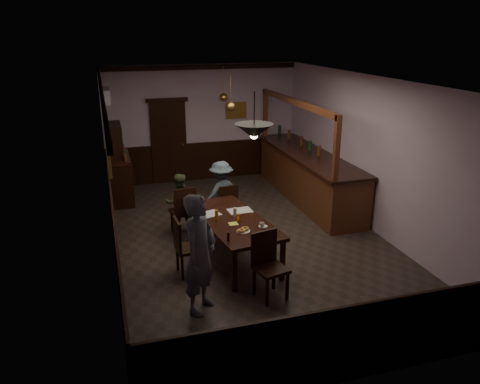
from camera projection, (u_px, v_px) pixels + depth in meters
name	position (u px, v px, depth m)	size (l,w,h in m)	color
room	(249.00, 164.00, 8.52)	(5.01, 8.01, 3.01)	#2D2621
dining_table	(232.00, 222.00, 8.03)	(1.31, 2.32, 0.75)	black
chair_far_left	(184.00, 209.00, 8.98)	(0.50, 0.50, 1.01)	black
chair_far_right	(227.00, 204.00, 9.36)	(0.45, 0.45, 0.93)	black
chair_near	(268.00, 262.00, 6.94)	(0.53, 0.53, 1.02)	black
chair_side	(185.00, 244.00, 7.54)	(0.45, 0.45, 0.98)	black
person_standing	(200.00, 254.00, 6.48)	(0.64, 0.42, 1.75)	#555761
person_seated_left	(179.00, 203.00, 9.21)	(0.57, 0.45, 1.18)	#465332
person_seated_right	(221.00, 193.00, 9.54)	(0.85, 0.49, 1.32)	slate
newspaper_left	(208.00, 214.00, 8.19)	(0.42, 0.30, 0.01)	silver
newspaper_right	(240.00, 211.00, 8.36)	(0.42, 0.30, 0.01)	silver
napkin	(233.00, 224.00, 7.80)	(0.15, 0.15, 0.00)	#DFE454
saucer	(263.00, 227.00, 7.68)	(0.15, 0.15, 0.01)	white
coffee_cup	(262.00, 225.00, 7.64)	(0.08, 0.08, 0.07)	white
pastry_plate	(243.00, 231.00, 7.50)	(0.22, 0.22, 0.01)	white
pastry_ring_a	(241.00, 230.00, 7.46)	(0.13, 0.13, 0.04)	#C68C47
pastry_ring_b	(245.00, 229.00, 7.53)	(0.13, 0.13, 0.04)	#C68C47
soda_can	(239.00, 218.00, 7.91)	(0.07, 0.07, 0.12)	orange
beer_glass	(217.00, 216.00, 7.88)	(0.06, 0.06, 0.20)	#BF721E
water_glass	(235.00, 212.00, 8.10)	(0.06, 0.06, 0.15)	silver
pepper_mill	(228.00, 236.00, 7.17)	(0.04, 0.04, 0.14)	black
sideboard	(120.00, 170.00, 10.85)	(0.49, 1.37, 1.81)	black
bar_counter	(308.00, 175.00, 10.90)	(0.98, 4.22, 2.37)	#512815
door_back	(169.00, 143.00, 11.99)	(0.90, 0.06, 2.10)	black
ac_unit	(105.00, 96.00, 10.18)	(0.20, 0.85, 0.30)	white
picture_left_small	(110.00, 163.00, 6.19)	(0.04, 0.28, 0.36)	olive
picture_left_large	(107.00, 152.00, 8.51)	(0.04, 0.62, 0.48)	olive
picture_back	(236.00, 110.00, 12.24)	(0.55, 0.04, 0.42)	olive
pendant_iron	(254.00, 131.00, 6.77)	(0.56, 0.56, 0.69)	black
pendant_brass_mid	(231.00, 107.00, 9.71)	(0.20, 0.20, 0.81)	#BF8C3F
pendant_brass_far	(224.00, 97.00, 10.99)	(0.20, 0.20, 0.81)	#BF8C3F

